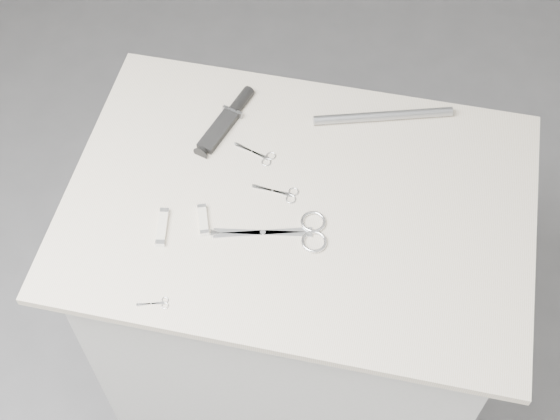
% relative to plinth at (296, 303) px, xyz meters
% --- Properties ---
extents(ground, '(4.00, 4.00, 0.01)m').
position_rel_plinth_xyz_m(ground, '(0.00, 0.00, -0.46)').
color(ground, slate).
rests_on(ground, ground).
extents(plinth, '(0.90, 0.60, 0.90)m').
position_rel_plinth_xyz_m(plinth, '(0.00, 0.00, 0.00)').
color(plinth, silver).
rests_on(plinth, ground).
extents(display_board, '(1.00, 0.70, 0.02)m').
position_rel_plinth_xyz_m(display_board, '(0.00, 0.00, 0.46)').
color(display_board, beige).
rests_on(display_board, plinth).
extents(large_shears, '(0.24, 0.11, 0.01)m').
position_rel_plinth_xyz_m(large_shears, '(0.01, -0.08, 0.47)').
color(large_shears, silver).
rests_on(large_shears, display_board).
extents(embroidery_scissors_a, '(0.10, 0.04, 0.00)m').
position_rel_plinth_xyz_m(embroidery_scissors_a, '(-0.04, 0.01, 0.47)').
color(embroidery_scissors_a, silver).
rests_on(embroidery_scissors_a, display_board).
extents(embroidery_scissors_b, '(0.10, 0.05, 0.00)m').
position_rel_plinth_xyz_m(embroidery_scissors_b, '(-0.11, 0.10, 0.47)').
color(embroidery_scissors_b, silver).
rests_on(embroidery_scissors_b, display_board).
extents(tiny_scissors, '(0.06, 0.03, 0.00)m').
position_rel_plinth_xyz_m(tiny_scissors, '(-0.22, -0.30, 0.47)').
color(tiny_scissors, silver).
rests_on(tiny_scissors, display_board).
extents(sheathed_knife, '(0.09, 0.20, 0.03)m').
position_rel_plinth_xyz_m(sheathed_knife, '(-0.20, 0.19, 0.48)').
color(sheathed_knife, black).
rests_on(sheathed_knife, display_board).
extents(pocket_knife_a, '(0.03, 0.09, 0.01)m').
position_rel_plinth_xyz_m(pocket_knife_a, '(-0.27, -0.13, 0.48)').
color(pocket_knife_a, silver).
rests_on(pocket_knife_a, display_board).
extents(pocket_knife_b, '(0.04, 0.08, 0.01)m').
position_rel_plinth_xyz_m(pocket_knife_b, '(-0.19, -0.09, 0.47)').
color(pocket_knife_b, silver).
rests_on(pocket_knife_b, display_board).
extents(metal_rail, '(0.31, 0.11, 0.02)m').
position_rel_plinth_xyz_m(metal_rail, '(0.14, 0.27, 0.48)').
color(metal_rail, '#94979C').
rests_on(metal_rail, display_board).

